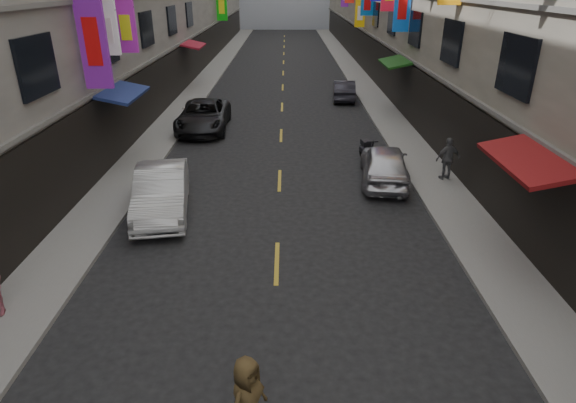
{
  "coord_description": "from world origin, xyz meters",
  "views": [
    {
      "loc": [
        0.27,
        6.71,
        7.03
      ],
      "look_at": [
        0.29,
        14.15,
        3.62
      ],
      "focal_mm": 30.0,
      "sensor_mm": 36.0,
      "label": 1
    }
  ],
  "objects_px": {
    "car_left_mid": "(161,191)",
    "car_right_far": "(344,90)",
    "scooter_far_right": "(367,151)",
    "car_right_mid": "(385,163)",
    "pedestrian_rfar": "(448,159)",
    "pedestrian_crossing": "(247,399)",
    "car_left_far": "(204,116)"
  },
  "relations": [
    {
      "from": "car_left_mid",
      "to": "car_right_far",
      "type": "xyz_separation_m",
      "value": [
        7.84,
        16.75,
        -0.13
      ]
    },
    {
      "from": "scooter_far_right",
      "to": "car_right_mid",
      "type": "relative_size",
      "value": 0.42
    },
    {
      "from": "pedestrian_rfar",
      "to": "pedestrian_crossing",
      "type": "bearing_deg",
      "value": 45.43
    },
    {
      "from": "pedestrian_crossing",
      "to": "car_right_mid",
      "type": "bearing_deg",
      "value": 11.28
    },
    {
      "from": "car_left_far",
      "to": "car_right_mid",
      "type": "distance_m",
      "value": 10.74
    },
    {
      "from": "car_left_far",
      "to": "scooter_far_right",
      "type": "bearing_deg",
      "value": -33.58
    },
    {
      "from": "scooter_far_right",
      "to": "pedestrian_rfar",
      "type": "height_order",
      "value": "pedestrian_rfar"
    },
    {
      "from": "car_left_mid",
      "to": "scooter_far_right",
      "type": "bearing_deg",
      "value": 24.15
    },
    {
      "from": "car_left_far",
      "to": "car_right_far",
      "type": "height_order",
      "value": "car_left_far"
    },
    {
      "from": "car_left_far",
      "to": "car_right_mid",
      "type": "xyz_separation_m",
      "value": [
        8.0,
        -7.16,
        -0.0
      ]
    },
    {
      "from": "pedestrian_rfar",
      "to": "pedestrian_crossing",
      "type": "relative_size",
      "value": 1.01
    },
    {
      "from": "scooter_far_right",
      "to": "car_right_mid",
      "type": "bearing_deg",
      "value": 88.33
    },
    {
      "from": "car_left_mid",
      "to": "pedestrian_crossing",
      "type": "height_order",
      "value": "pedestrian_crossing"
    },
    {
      "from": "scooter_far_right",
      "to": "pedestrian_crossing",
      "type": "height_order",
      "value": "pedestrian_crossing"
    },
    {
      "from": "car_right_far",
      "to": "scooter_far_right",
      "type": "bearing_deg",
      "value": 93.05
    },
    {
      "from": "car_left_far",
      "to": "pedestrian_crossing",
      "type": "height_order",
      "value": "pedestrian_crossing"
    },
    {
      "from": "car_left_mid",
      "to": "car_right_mid",
      "type": "bearing_deg",
      "value": 9.67
    },
    {
      "from": "scooter_far_right",
      "to": "car_left_mid",
      "type": "distance_m",
      "value": 9.04
    },
    {
      "from": "pedestrian_crossing",
      "to": "pedestrian_rfar",
      "type": "bearing_deg",
      "value": 1.58
    },
    {
      "from": "car_right_far",
      "to": "car_right_mid",
      "type": "bearing_deg",
      "value": 94.53
    },
    {
      "from": "car_left_mid",
      "to": "pedestrian_rfar",
      "type": "distance_m",
      "value": 10.55
    },
    {
      "from": "car_right_far",
      "to": "car_left_far",
      "type": "bearing_deg",
      "value": 45.33
    },
    {
      "from": "car_left_mid",
      "to": "car_left_far",
      "type": "bearing_deg",
      "value": 81.67
    },
    {
      "from": "car_left_mid",
      "to": "pedestrian_crossing",
      "type": "bearing_deg",
      "value": -77.51
    },
    {
      "from": "scooter_far_right",
      "to": "car_left_far",
      "type": "bearing_deg",
      "value": -41.62
    },
    {
      "from": "car_left_far",
      "to": "car_right_far",
      "type": "bearing_deg",
      "value": 39.59
    },
    {
      "from": "scooter_far_right",
      "to": "pedestrian_crossing",
      "type": "distance_m",
      "value": 14.27
    },
    {
      "from": "car_right_far",
      "to": "pedestrian_rfar",
      "type": "distance_m",
      "value": 14.31
    },
    {
      "from": "car_right_mid",
      "to": "car_left_far",
      "type": "bearing_deg",
      "value": -34.56
    },
    {
      "from": "pedestrian_rfar",
      "to": "pedestrian_crossing",
      "type": "xyz_separation_m",
      "value": [
        -6.74,
        -11.34,
        -0.13
      ]
    },
    {
      "from": "pedestrian_crossing",
      "to": "car_right_far",
      "type": "bearing_deg",
      "value": 22.55
    },
    {
      "from": "pedestrian_rfar",
      "to": "car_left_mid",
      "type": "bearing_deg",
      "value": 0.66
    }
  ]
}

